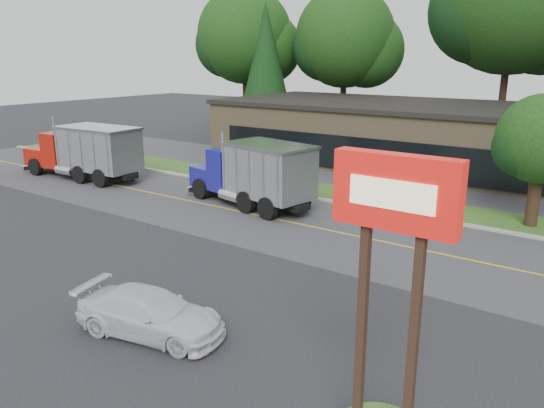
# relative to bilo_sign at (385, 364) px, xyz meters

# --- Properties ---
(ground) EXTENTS (140.00, 140.00, 0.00)m
(ground) POSITION_rel_bilo_sign_xyz_m (-10.50, 2.50, -2.02)
(ground) COLOR #313136
(ground) RESTS_ON ground
(road) EXTENTS (60.00, 8.00, 0.02)m
(road) POSITION_rel_bilo_sign_xyz_m (-10.50, 11.50, -2.02)
(road) COLOR #505055
(road) RESTS_ON ground
(center_line) EXTENTS (60.00, 0.12, 0.01)m
(center_line) POSITION_rel_bilo_sign_xyz_m (-10.50, 11.50, -2.02)
(center_line) COLOR gold
(center_line) RESTS_ON ground
(curb) EXTENTS (60.00, 0.30, 0.12)m
(curb) POSITION_rel_bilo_sign_xyz_m (-10.50, 15.70, -2.02)
(curb) COLOR #9E9E99
(curb) RESTS_ON ground
(grass_verge) EXTENTS (60.00, 3.40, 0.03)m
(grass_verge) POSITION_rel_bilo_sign_xyz_m (-10.50, 17.50, -2.02)
(grass_verge) COLOR #2C5F20
(grass_verge) RESTS_ON ground
(far_parking) EXTENTS (60.00, 7.00, 0.02)m
(far_parking) POSITION_rel_bilo_sign_xyz_m (-10.50, 22.50, -2.02)
(far_parking) COLOR #505055
(far_parking) RESTS_ON ground
(strip_mall) EXTENTS (32.00, 12.00, 4.00)m
(strip_mall) POSITION_rel_bilo_sign_xyz_m (-8.50, 28.50, -0.02)
(strip_mall) COLOR #877352
(strip_mall) RESTS_ON ground
(bilo_sign) EXTENTS (2.20, 1.90, 5.95)m
(bilo_sign) POSITION_rel_bilo_sign_xyz_m (0.00, 0.00, 0.00)
(bilo_sign) COLOR #6B6054
(bilo_sign) RESTS_ON ground
(tree_far_a) EXTENTS (9.86, 9.28, 14.07)m
(tree_far_a) POSITION_rel_bilo_sign_xyz_m (-30.35, 34.62, 6.95)
(tree_far_a) COLOR #382619
(tree_far_a) RESTS_ON ground
(tree_far_b) EXTENTS (9.56, 8.99, 13.63)m
(tree_far_b) POSITION_rel_bilo_sign_xyz_m (-20.35, 36.61, 6.68)
(tree_far_b) COLOR #382619
(tree_far_b) RESTS_ON ground
(tree_far_c) EXTENTS (12.49, 11.75, 17.81)m
(tree_far_c) POSITION_rel_bilo_sign_xyz_m (-6.31, 36.65, 9.35)
(tree_far_c) COLOR #382619
(tree_far_c) RESTS_ON ground
(evergreen_left) EXTENTS (5.38, 5.38, 12.24)m
(evergreen_left) POSITION_rel_bilo_sign_xyz_m (-26.50, 32.50, 4.70)
(evergreen_left) COLOR #382619
(evergreen_left) RESTS_ON ground
(tree_verge) EXTENTS (4.19, 3.94, 5.98)m
(tree_verge) POSITION_rel_bilo_sign_xyz_m (-0.44, 17.55, 1.78)
(tree_verge) COLOR #382619
(tree_verge) RESTS_ON ground
(dump_truck_red) EXTENTS (8.94, 3.11, 3.36)m
(dump_truck_red) POSITION_rel_bilo_sign_xyz_m (-25.19, 11.70, -0.21)
(dump_truck_red) COLOR black
(dump_truck_red) RESTS_ON ground
(dump_truck_blue) EXTENTS (7.77, 3.89, 3.36)m
(dump_truck_blue) POSITION_rel_bilo_sign_xyz_m (-12.72, 12.75, -0.22)
(dump_truck_blue) COLOR black
(dump_truck_blue) RESTS_ON ground
(rally_car) EXTENTS (4.61, 2.67, 1.26)m
(rally_car) POSITION_rel_bilo_sign_xyz_m (-7.19, 0.67, -1.39)
(rally_car) COLOR silver
(rally_car) RESTS_ON ground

